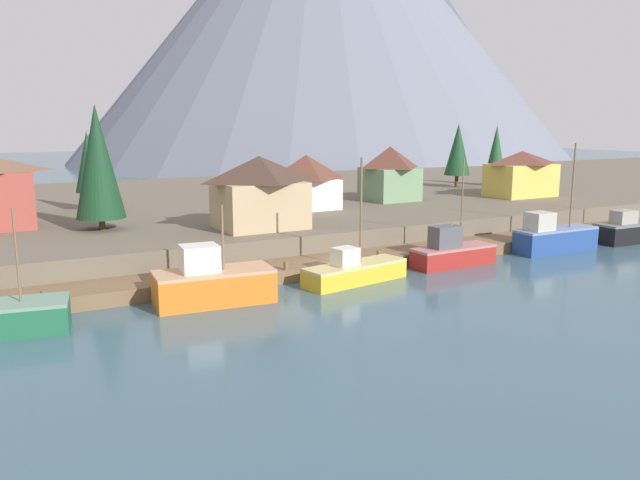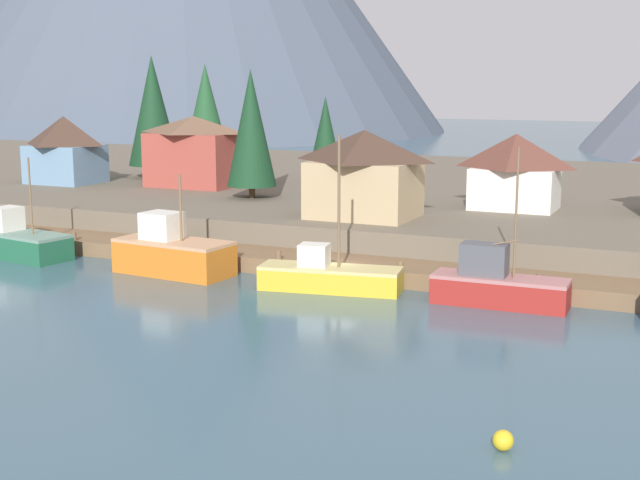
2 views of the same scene
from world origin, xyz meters
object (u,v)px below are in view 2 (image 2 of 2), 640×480
(fishing_boat_green, at_px, (22,242))
(conifer_back_left, at_px, (153,111))
(house_red, at_px, (194,151))
(channel_buoy, at_px, (503,440))
(house_blue, at_px, (65,149))
(conifer_mid_left, at_px, (325,130))
(house_tan, at_px, (364,173))
(fishing_boat_orange, at_px, (172,253))
(conifer_mid_right, at_px, (206,107))
(conifer_near_left, at_px, (251,128))
(fishing_boat_yellow, at_px, (329,276))
(house_white, at_px, (515,171))
(fishing_boat_red, at_px, (497,285))

(fishing_boat_green, relative_size, conifer_back_left, 0.60)
(house_red, distance_m, channel_buoy, 54.75)
(fishing_boat_green, bearing_deg, house_blue, 132.82)
(house_blue, xyz_separation_m, conifer_mid_left, (22.05, 10.14, 1.75))
(house_tan, xyz_separation_m, house_blue, (-33.01, 7.66, 0.06))
(fishing_boat_orange, xyz_separation_m, house_red, (-12.34, 22.00, 4.38))
(conifer_mid_right, bearing_deg, conifer_near_left, -50.98)
(fishing_boat_yellow, xyz_separation_m, conifer_mid_right, (-32.77, 39.62, 8.18))
(conifer_mid_left, height_order, channel_buoy, conifer_mid_left)
(fishing_boat_green, height_order, conifer_mid_right, conifer_mid_right)
(fishing_boat_yellow, relative_size, house_white, 1.40)
(fishing_boat_red, distance_m, house_white, 19.76)
(house_white, bearing_deg, conifer_mid_left, 154.25)
(fishing_boat_yellow, xyz_separation_m, house_white, (6.37, 19.70, 4.50))
(house_tan, bearing_deg, house_white, 43.47)
(fishing_boat_yellow, bearing_deg, conifer_mid_right, 119.85)
(fishing_boat_green, xyz_separation_m, conifer_back_left, (-7.71, 26.58, 7.95))
(fishing_boat_green, distance_m, conifer_mid_left, 31.50)
(fishing_boat_red, bearing_deg, house_white, 98.32)
(fishing_boat_red, relative_size, house_red, 1.06)
(house_tan, relative_size, conifer_mid_left, 0.92)
(conifer_back_left, xyz_separation_m, channel_buoy, (44.81, -44.31, -8.69))
(fishing_boat_red, bearing_deg, channel_buoy, -77.46)
(house_white, height_order, conifer_mid_left, conifer_mid_left)
(fishing_boat_green, distance_m, channel_buoy, 41.12)
(house_red, relative_size, house_blue, 1.26)
(house_tan, distance_m, conifer_back_left, 32.16)
(fishing_boat_orange, distance_m, house_blue, 31.56)
(house_red, height_order, house_blue, house_red)
(fishing_boat_orange, height_order, conifer_mid_right, conifer_mid_right)
(fishing_boat_yellow, bearing_deg, house_tan, 92.08)
(house_red, bearing_deg, conifer_mid_left, 37.00)
(conifer_mid_left, bearing_deg, conifer_back_left, -170.92)
(conifer_mid_right, height_order, channel_buoy, conifer_mid_right)
(fishing_boat_green, height_order, channel_buoy, fishing_boat_green)
(house_blue, height_order, channel_buoy, house_blue)
(fishing_boat_red, bearing_deg, conifer_mid_left, 127.45)
(house_blue, bearing_deg, house_red, 12.95)
(fishing_boat_green, bearing_deg, house_red, 100.10)
(house_tan, height_order, channel_buoy, house_tan)
(conifer_near_left, distance_m, channel_buoy, 45.72)
(fishing_boat_red, bearing_deg, conifer_back_left, 145.97)
(house_tan, height_order, house_white, house_tan)
(fishing_boat_orange, distance_m, conifer_near_left, 18.72)
(fishing_boat_red, relative_size, house_blue, 1.34)
(fishing_boat_green, xyz_separation_m, fishing_boat_orange, (12.20, 0.05, 0.24))
(conifer_near_left, xyz_separation_m, conifer_mid_right, (-18.38, 22.68, 0.86))
(fishing_boat_green, xyz_separation_m, fishing_boat_yellow, (22.89, 0.13, -0.23))
(fishing_boat_green, relative_size, house_blue, 1.11)
(house_tan, distance_m, conifer_mid_right, 41.61)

